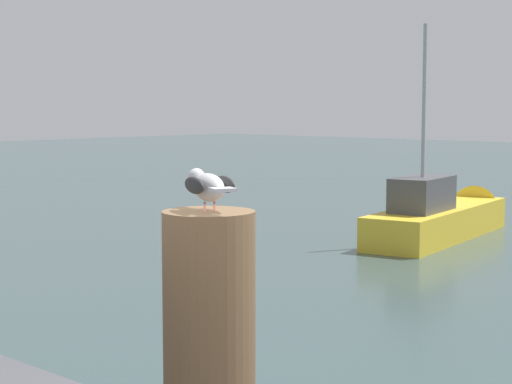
{
  "coord_description": "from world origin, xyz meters",
  "views": [
    {
      "loc": [
        1.42,
        -2.68,
        2.85
      ],
      "look_at": [
        -0.79,
        -0.27,
        2.52
      ],
      "focal_mm": 61.39,
      "sensor_mm": 36.0,
      "label": 1
    }
  ],
  "objects": [
    {
      "name": "seagull",
      "position": [
        -0.8,
        -0.52,
        2.56
      ],
      "size": [
        0.37,
        0.21,
        0.14
      ],
      "color": "#C66D60",
      "rests_on": "mooring_post"
    },
    {
      "name": "mooring_post",
      "position": [
        -0.79,
        -0.52,
        1.93
      ],
      "size": [
        0.34,
        0.34,
        1.09
      ],
      "primitive_type": "cylinder",
      "color": "#4C3823",
      "rests_on": "harbor_quay"
    },
    {
      "name": "boat_yellow",
      "position": [
        -8.34,
        14.13,
        0.45
      ],
      "size": [
        2.21,
        6.18,
        4.68
      ],
      "color": "yellow",
      "rests_on": "ground_plane"
    }
  ]
}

